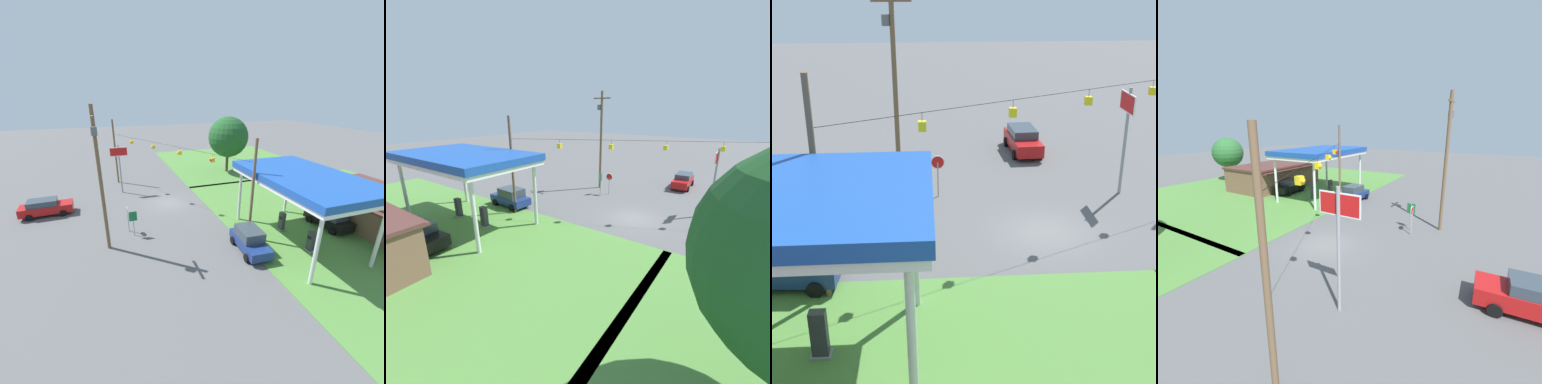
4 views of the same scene
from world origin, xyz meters
The scene contains 14 objects.
ground_plane centered at (0.00, 0.00, 0.00)m, with size 160.00×160.00×0.00m, color #565656.
grass_verge_opposite_corner centered at (-16.00, 16.00, 0.02)m, with size 24.00×24.00×0.04m, color #4C7F38.
gas_station_canopy centered at (11.42, 8.73, 5.58)m, with size 11.56×7.06×6.10m.
fuel_pump_near centered at (9.55, 8.73, 0.85)m, with size 0.71×0.56×1.79m.
fuel_pump_far centered at (13.29, 8.73, 0.85)m, with size 0.71×0.56×1.79m.
car_at_pumps_front centered at (11.58, 4.08, 0.97)m, with size 4.39×2.32×1.91m.
car_at_pumps_rear centered at (10.53, 13.39, 0.92)m, with size 4.46×2.33×1.76m.
car_on_crossroad centered at (-1.16, -12.99, 0.93)m, with size 2.29×5.21×1.78m.
stop_sign_roadside centered at (5.19, -5.03, 1.81)m, with size 0.80×0.08×2.50m.
stop_sign_overhead centered at (-5.45, -4.78, 4.45)m, with size 0.22×2.16×6.26m.
route_sign centered at (6.14, -4.64, 1.71)m, with size 0.10×0.70×2.40m.
utility_pole_main centered at (7.53, -6.90, 6.39)m, with size 2.20×0.44×11.51m.
signal_span_gantry centered at (0.00, -0.01, 4.88)m, with size 20.05×10.24×8.94m.
tree_west_verge centered at (-9.96, 12.48, 5.68)m, with size 6.35×6.35×8.87m.
Camera 1 is at (27.27, -6.26, 12.16)m, focal length 24.00 mm.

